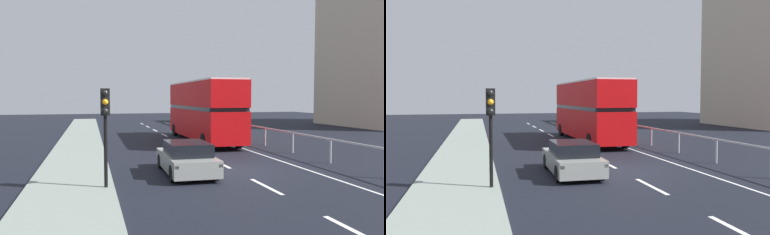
# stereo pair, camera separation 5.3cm
# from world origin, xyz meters

# --- Properties ---
(ground_plane) EXTENTS (75.43, 120.00, 0.10)m
(ground_plane) POSITION_xyz_m (0.00, 0.00, -0.05)
(ground_plane) COLOR black
(near_sidewalk_kerb) EXTENTS (2.93, 80.00, 0.14)m
(near_sidewalk_kerb) POSITION_xyz_m (-6.70, 0.00, 0.07)
(near_sidewalk_kerb) COLOR gray
(near_sidewalk_kerb) RESTS_ON ground
(lane_paint_markings) EXTENTS (3.27, 46.00, 0.01)m
(lane_paint_markings) POSITION_xyz_m (1.82, 8.85, 0.00)
(lane_paint_markings) COLOR silver
(lane_paint_markings) RESTS_ON ground
(bridge_side_railing) EXTENTS (0.10, 42.00, 1.20)m
(bridge_side_railing) POSITION_xyz_m (5.10, 9.00, 0.96)
(bridge_side_railing) COLOR #ABB5B9
(bridge_side_railing) RESTS_ON ground
(double_decker_bus_red) EXTENTS (2.58, 11.48, 4.30)m
(double_decker_bus_red) POSITION_xyz_m (1.84, 10.64, 2.31)
(double_decker_bus_red) COLOR red
(double_decker_bus_red) RESTS_ON ground
(hatchback_car_near) EXTENTS (1.97, 4.36, 1.35)m
(hatchback_car_near) POSITION_xyz_m (-2.19, -0.37, 0.65)
(hatchback_car_near) COLOR gray
(hatchback_car_near) RESTS_ON ground
(traffic_signal_pole) EXTENTS (0.30, 0.42, 3.32)m
(traffic_signal_pole) POSITION_xyz_m (-5.52, -2.51, 2.63)
(traffic_signal_pole) COLOR black
(traffic_signal_pole) RESTS_ON near_sidewalk_kerb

